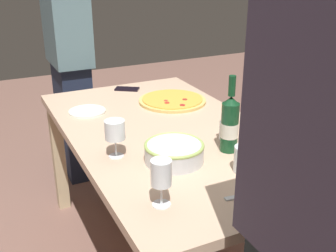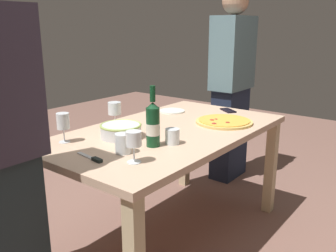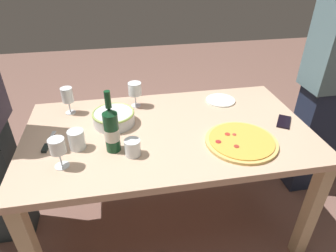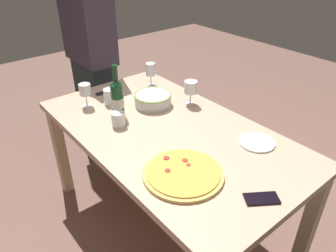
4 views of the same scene
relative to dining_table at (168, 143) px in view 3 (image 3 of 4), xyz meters
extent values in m
plane|color=brown|center=(0.00, 0.00, -0.66)|extent=(8.00, 8.00, 0.00)
cube|color=#CCA88A|center=(0.00, 0.00, 0.07)|extent=(1.60, 0.90, 0.04)
cube|color=#C7B187|center=(0.74, -0.40, -0.30)|extent=(0.07, 0.07, 0.71)
cube|color=#C7B187|center=(-0.74, 0.40, -0.30)|extent=(0.07, 0.07, 0.71)
cube|color=#C7B187|center=(0.74, 0.40, -0.30)|extent=(0.07, 0.07, 0.71)
cylinder|color=#DAB361|center=(0.36, -0.20, 0.10)|extent=(0.38, 0.38, 0.02)
cylinder|color=gold|center=(0.36, -0.20, 0.11)|extent=(0.34, 0.34, 0.01)
cylinder|color=#A32725|center=(0.23, -0.20, 0.12)|extent=(0.03, 0.03, 0.00)
cylinder|color=#B23024|center=(0.30, -0.14, 0.12)|extent=(0.03, 0.03, 0.00)
cylinder|color=#A8392F|center=(0.34, -0.15, 0.12)|extent=(0.02, 0.02, 0.00)
cylinder|color=#A13225|center=(0.31, -0.25, 0.12)|extent=(0.03, 0.03, 0.00)
cylinder|color=silver|center=(-0.30, 0.12, 0.13)|extent=(0.24, 0.24, 0.08)
torus|color=#A2BE60|center=(-0.30, 0.12, 0.16)|extent=(0.24, 0.24, 0.01)
cylinder|color=#113E20|center=(-0.31, -0.14, 0.20)|extent=(0.07, 0.07, 0.21)
cone|color=#113E20|center=(-0.31, -0.14, 0.32)|extent=(0.07, 0.07, 0.03)
cylinder|color=#113E20|center=(-0.31, -0.14, 0.38)|extent=(0.03, 0.03, 0.08)
cylinder|color=silver|center=(-0.31, -0.14, 0.19)|extent=(0.07, 0.07, 0.06)
cylinder|color=white|center=(-0.55, -0.23, 0.09)|extent=(0.07, 0.07, 0.00)
cylinder|color=white|center=(-0.55, -0.23, 0.14)|extent=(0.01, 0.01, 0.08)
cylinder|color=white|center=(-0.55, -0.23, 0.21)|extent=(0.07, 0.07, 0.07)
cylinder|color=maroon|center=(-0.55, -0.23, 0.19)|extent=(0.06, 0.06, 0.03)
cylinder|color=white|center=(-0.56, 0.30, 0.09)|extent=(0.06, 0.06, 0.00)
cylinder|color=white|center=(-0.56, 0.30, 0.13)|extent=(0.01, 0.01, 0.07)
cylinder|color=white|center=(-0.56, 0.30, 0.22)|extent=(0.07, 0.07, 0.09)
cylinder|color=maroon|center=(-0.56, 0.30, 0.19)|extent=(0.06, 0.06, 0.05)
cylinder|color=white|center=(-0.15, 0.31, 0.09)|extent=(0.06, 0.06, 0.00)
cylinder|color=white|center=(-0.15, 0.31, 0.14)|extent=(0.01, 0.01, 0.08)
cylinder|color=white|center=(-0.15, 0.31, 0.21)|extent=(0.08, 0.08, 0.08)
cylinder|color=maroon|center=(-0.15, 0.31, 0.19)|extent=(0.07, 0.07, 0.03)
cylinder|color=white|center=(-0.49, -0.09, 0.14)|extent=(0.08, 0.08, 0.10)
cylinder|color=white|center=(-0.21, -0.20, 0.14)|extent=(0.08, 0.08, 0.09)
cylinder|color=white|center=(0.41, 0.28, 0.10)|extent=(0.19, 0.19, 0.01)
cube|color=black|center=(0.68, -0.05, 0.10)|extent=(0.14, 0.16, 0.01)
cube|color=silver|center=(-0.64, 0.02, 0.10)|extent=(0.04, 0.14, 0.01)
cube|color=black|center=(-0.65, -0.07, 0.10)|extent=(0.03, 0.07, 0.02)
cube|color=#1D273D|center=(1.16, 0.18, -0.24)|extent=(0.36, 0.20, 0.84)
camera|label=1|loc=(-1.63, 0.79, 0.87)|focal=44.44mm
camera|label=2|loc=(-1.73, -1.34, 0.72)|focal=38.74mm
camera|label=3|loc=(-0.25, -1.36, 0.99)|focal=31.20mm
camera|label=4|loc=(1.20, -0.98, 1.05)|focal=34.10mm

